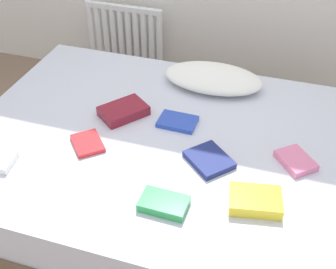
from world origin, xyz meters
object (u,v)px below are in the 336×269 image
textbook_red (87,143)px  textbook_green (164,204)px  bed (165,175)px  radiator (125,38)px  textbook_pink (296,160)px  pillow (213,78)px  textbook_yellow (255,201)px  textbook_maroon (123,111)px  textbook_blue (178,122)px  textbook_navy (209,160)px

textbook_red → textbook_green: bearing=19.1°
bed → textbook_red: textbook_red is taller
radiator → textbook_pink: (1.33, -1.20, 0.15)m
pillow → textbook_yellow: pillow is taller
textbook_yellow → radiator: bearing=117.7°
pillow → textbook_green: bearing=-88.7°
textbook_yellow → textbook_maroon: 0.86m
textbook_blue → textbook_maroon: size_ratio=0.82×
textbook_green → textbook_red: bearing=151.8°
textbook_pink → bed: bearing=-130.5°
textbook_blue → textbook_yellow: 0.64m
textbook_blue → textbook_green: bearing=-77.6°
radiator → bed: bearing=-59.6°
textbook_maroon → textbook_blue: bearing=-49.5°
textbook_blue → textbook_yellow: bearing=-42.2°
textbook_navy → textbook_yellow: 0.31m
textbook_navy → textbook_red: 0.58m
textbook_pink → textbook_navy: bearing=-113.9°
pillow → textbook_blue: bearing=-102.0°
textbook_yellow → textbook_maroon: bearing=139.9°
radiator → textbook_blue: bearing=-55.7°
textbook_yellow → textbook_green: 0.37m
textbook_green → textbook_yellow: bearing=20.4°
pillow → textbook_maroon: pillow is taller
radiator → textbook_navy: size_ratio=2.96×
bed → textbook_yellow: bearing=-32.6°
bed → textbook_green: textbook_green is taller
textbook_yellow → textbook_maroon: size_ratio=0.91×
pillow → textbook_maroon: bearing=-131.7°
bed → textbook_pink: 0.68m
pillow → textbook_navy: 0.66m
bed → textbook_maroon: textbook_maroon is taller
textbook_yellow → textbook_navy: bearing=129.5°
pillow → textbook_green: pillow is taller
textbook_red → textbook_navy: bearing=54.2°
radiator → textbook_green: 1.84m
textbook_pink → textbook_yellow: 0.34m
textbook_blue → textbook_maroon: (-0.29, -0.01, 0.01)m
radiator → pillow: radiator is taller
textbook_blue → textbook_red: 0.47m
pillow → textbook_yellow: 0.93m
textbook_red → textbook_maroon: size_ratio=0.73×
pillow → textbook_pink: size_ratio=3.25×
pillow → textbook_yellow: size_ratio=2.63×
textbook_maroon → textbook_yellow: bearing=-81.6°
textbook_yellow → textbook_blue: bearing=125.9°
textbook_blue → textbook_green: 0.57m
textbook_green → textbook_maroon: size_ratio=0.83×
bed → radiator: bearing=120.4°
bed → textbook_blue: size_ratio=10.49×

